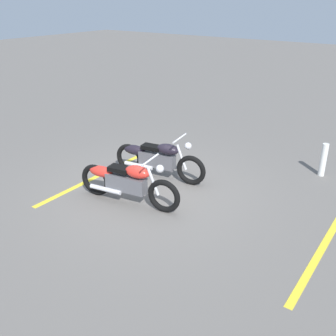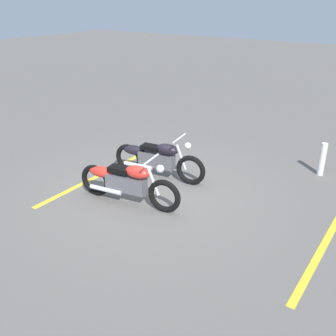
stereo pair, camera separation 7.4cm
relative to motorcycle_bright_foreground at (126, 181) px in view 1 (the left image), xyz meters
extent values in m
plane|color=#66605B|center=(0.09, 0.66, -0.46)|extent=(60.00, 60.00, 0.00)
torus|color=black|center=(0.83, 0.14, -0.13)|extent=(0.68, 0.21, 0.67)
torus|color=black|center=(-0.71, -0.11, -0.13)|extent=(0.68, 0.21, 0.67)
cube|color=#59595E|center=(0.01, 0.00, -0.04)|extent=(0.86, 0.35, 0.32)
ellipsoid|color=red|center=(0.27, 0.05, 0.26)|extent=(0.56, 0.36, 0.24)
ellipsoid|color=red|center=(-0.56, -0.09, 0.10)|extent=(0.59, 0.33, 0.22)
cube|color=black|center=(-0.12, -0.02, 0.24)|extent=(0.47, 0.31, 0.09)
cylinder|color=silver|center=(0.60, 0.10, 0.13)|extent=(0.27, 0.10, 0.56)
cylinder|color=silver|center=(0.55, 0.09, 0.56)|extent=(0.13, 0.62, 0.04)
sphere|color=silver|center=(0.75, 0.12, 0.42)|extent=(0.15, 0.15, 0.15)
cylinder|color=silver|center=(-0.37, -0.20, -0.20)|extent=(0.71, 0.20, 0.09)
torus|color=black|center=(0.61, 1.42, -0.13)|extent=(0.68, 0.21, 0.67)
torus|color=black|center=(-0.93, 1.18, -0.13)|extent=(0.68, 0.21, 0.67)
cube|color=#59595E|center=(-0.21, 1.29, -0.04)|extent=(0.86, 0.35, 0.32)
ellipsoid|color=black|center=(0.06, 1.34, 0.26)|extent=(0.56, 0.36, 0.24)
ellipsoid|color=black|center=(-0.77, 1.21, 0.10)|extent=(0.59, 0.32, 0.22)
cube|color=black|center=(-0.34, 1.27, 0.24)|extent=(0.47, 0.31, 0.09)
cylinder|color=silver|center=(0.39, 1.39, 0.13)|extent=(0.27, 0.10, 0.56)
cylinder|color=silver|center=(0.34, 1.38, 0.56)|extent=(0.13, 0.62, 0.04)
sphere|color=silver|center=(0.53, 1.41, 0.42)|extent=(0.15, 0.15, 0.15)
cylinder|color=silver|center=(-0.58, 1.09, -0.20)|extent=(0.71, 0.20, 0.09)
cylinder|color=white|center=(2.80, 3.55, -0.08)|extent=(0.14, 0.14, 0.77)
cube|color=yellow|center=(-1.34, 0.38, -0.46)|extent=(0.14, 3.20, 0.01)
cube|color=yellow|center=(3.63, 0.65, -0.46)|extent=(0.14, 3.20, 0.01)
camera|label=1|loc=(4.62, -5.05, 3.32)|focal=41.44mm
camera|label=2|loc=(4.56, -5.09, 3.32)|focal=41.44mm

